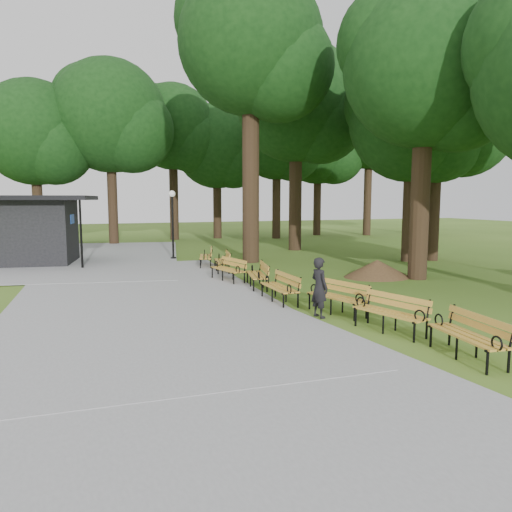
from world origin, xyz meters
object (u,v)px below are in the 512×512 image
object	(u,v)px
bench_5	(228,270)
dirt_mound	(377,268)
bench_3	(279,288)
bench_6	(222,261)
bench_2	(337,297)
lawn_tree_1	(412,120)
person	(319,288)
bench_1	(390,313)
lawn_tree_4	(296,102)
bench_0	(467,336)
bench_7	(206,257)
kiosk	(29,230)
lamp_post	(172,211)
lawn_tree_0	(425,67)
lawn_tree_5	(438,114)
bench_4	(257,275)
lawn_tree_2	(251,44)

from	to	relation	value
bench_5	dirt_mound	bearing A→B (deg)	67.15
bench_3	bench_6	xyz separation A→B (m)	(0.03, 6.29, 0.00)
bench_2	lawn_tree_1	distance (m)	13.56
dirt_mound	bench_3	bearing A→B (deg)	-151.14
person	bench_5	bearing A→B (deg)	-5.09
bench_1	lawn_tree_4	world-z (taller)	lawn_tree_4
bench_0	bench_7	xyz separation A→B (m)	(-1.65, 13.91, 0.00)
kiosk	bench_6	bearing A→B (deg)	-26.70
lamp_post	lawn_tree_0	xyz separation A→B (m)	(7.69, -9.09, 5.32)
dirt_mound	bench_2	distance (m)	6.52
bench_5	bench_2	bearing A→B (deg)	-0.12
lawn_tree_0	bench_7	bearing A→B (deg)	138.45
bench_1	lawn_tree_0	world-z (taller)	lawn_tree_0
bench_7	lawn_tree_4	xyz separation A→B (m)	(6.73, 5.08, 8.17)
bench_5	lawn_tree_5	world-z (taller)	lawn_tree_5
bench_5	bench_6	world-z (taller)	same
lawn_tree_1	lawn_tree_4	world-z (taller)	lawn_tree_4
bench_2	bench_4	distance (m)	4.28
bench_6	lawn_tree_0	bearing A→B (deg)	68.36
person	bench_5	world-z (taller)	person
bench_1	lawn_tree_1	bearing A→B (deg)	124.78
lawn_tree_0	bench_1	bearing A→B (deg)	-132.77
lamp_post	bench_2	size ratio (longest dim) A/B	1.81
kiosk	bench_3	bearing A→B (deg)	-48.13
lamp_post	lawn_tree_4	distance (m)	10.01
dirt_mound	bench_5	bearing A→B (deg)	169.88
lawn_tree_2	dirt_mound	bearing A→B (deg)	-61.72
kiosk	bench_7	size ratio (longest dim) A/B	2.67
lamp_post	bench_0	world-z (taller)	lamp_post
person	bench_1	distance (m)	2.02
bench_7	kiosk	bearing A→B (deg)	-101.91
bench_0	lawn_tree_0	distance (m)	11.94
bench_4	lawn_tree_1	distance (m)	12.01
bench_5	bench_7	bearing A→B (deg)	164.82
bench_2	lawn_tree_4	distance (m)	17.96
bench_2	lawn_tree_0	xyz separation A→B (m)	(5.67, 3.88, 7.33)
person	dirt_mound	bearing A→B (deg)	-57.36
lawn_tree_0	lawn_tree_2	size ratio (longest dim) A/B	0.80
person	lawn_tree_0	world-z (taller)	lawn_tree_0
person	lawn_tree_0	distance (m)	10.25
bench_2	bench_4	size ratio (longest dim) A/B	1.00
kiosk	lawn_tree_1	world-z (taller)	lawn_tree_1
lawn_tree_0	bench_3	bearing A→B (deg)	-162.35
bench_0	bench_6	distance (m)	12.18
bench_1	lawn_tree_0	size ratio (longest dim) A/B	0.18
lamp_post	lawn_tree_4	bearing A→B (deg)	14.63
bench_5	bench_7	size ratio (longest dim) A/B	1.00
bench_0	bench_1	world-z (taller)	same
dirt_mound	bench_7	size ratio (longest dim) A/B	1.17
bench_4	lawn_tree_2	size ratio (longest dim) A/B	0.14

